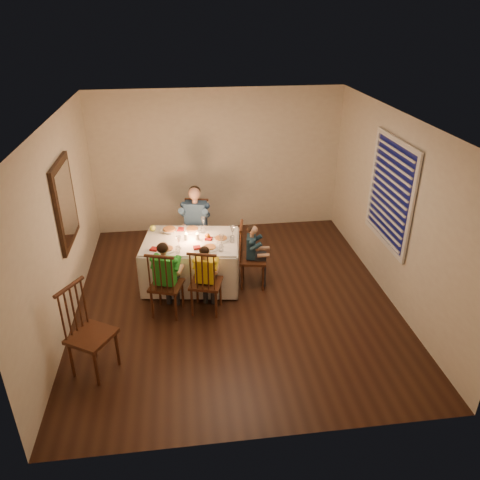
{
  "coord_description": "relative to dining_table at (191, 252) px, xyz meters",
  "views": [
    {
      "loc": [
        -0.66,
        -5.7,
        3.86
      ],
      "look_at": [
        0.1,
        0.15,
        0.87
      ],
      "focal_mm": 35.0,
      "sensor_mm": 36.0,
      "label": 1
    }
  ],
  "objects": [
    {
      "name": "setting_adult",
      "position": [
        0.03,
        0.33,
        0.22
      ],
      "size": [
        0.29,
        0.29,
        0.02
      ],
      "primitive_type": "cylinder",
      "rotation": [
        0.0,
        0.0,
        -0.14
      ],
      "color": "white",
      "rests_on": "dining_table"
    },
    {
      "name": "chair_extra",
      "position": [
        -1.2,
        -1.8,
        -0.53
      ],
      "size": [
        0.62,
        0.63,
        1.13
      ],
      "primitive_type": null,
      "rotation": [
        0.0,
        0.0,
        1.02
      ],
      "color": "#391B0F",
      "rests_on": "ground"
    },
    {
      "name": "child_green",
      "position": [
        -0.37,
        -0.75,
        -0.53
      ],
      "size": [
        0.46,
        0.44,
        1.11
      ],
      "primitive_type": null,
      "rotation": [
        0.0,
        0.0,
        2.83
      ],
      "color": "green",
      "rests_on": "ground"
    },
    {
      "name": "setting_yellow",
      "position": [
        0.26,
        -0.31,
        0.22
      ],
      "size": [
        0.29,
        0.29,
        0.02
      ],
      "primitive_type": "cylinder",
      "rotation": [
        0.0,
        0.0,
        -0.14
      ],
      "color": "white",
      "rests_on": "dining_table"
    },
    {
      "name": "wall_mirror",
      "position": [
        -1.63,
        -0.22,
        0.97
      ],
      "size": [
        0.06,
        0.95,
        1.15
      ],
      "color": "black",
      "rests_on": "wall_left"
    },
    {
      "name": "ceiling",
      "position": [
        0.59,
        -0.52,
        2.07
      ],
      "size": [
        5.0,
        5.0,
        0.0
      ],
      "primitive_type": "plane",
      "color": "white",
      "rests_on": "wall_back"
    },
    {
      "name": "chair_near_left",
      "position": [
        -0.37,
        -0.75,
        -0.53
      ],
      "size": [
        0.52,
        0.5,
        1.01
      ],
      "primitive_type": null,
      "rotation": [
        0.0,
        0.0,
        2.83
      ],
      "color": "#391B0F",
      "rests_on": "ground"
    },
    {
      "name": "ground",
      "position": [
        0.59,
        -0.52,
        -0.53
      ],
      "size": [
        5.0,
        5.0,
        0.0
      ],
      "primitive_type": "plane",
      "color": "black",
      "rests_on": "ground"
    },
    {
      "name": "window_blinds",
      "position": [
        2.79,
        -0.42,
        0.97
      ],
      "size": [
        0.07,
        1.34,
        1.54
      ],
      "color": "#0D0E35",
      "rests_on": "wall_right"
    },
    {
      "name": "setting_teal",
      "position": [
        0.45,
        -0.05,
        0.22
      ],
      "size": [
        0.29,
        0.29,
        0.02
      ],
      "primitive_type": "cylinder",
      "rotation": [
        0.0,
        0.0,
        -0.14
      ],
      "color": "white",
      "rests_on": "dining_table"
    },
    {
      "name": "candle_right",
      "position": [
        0.1,
        -0.01,
        0.26
      ],
      "size": [
        0.06,
        0.06,
        0.1
      ],
      "primitive_type": "cylinder",
      "color": "white",
      "rests_on": "dining_table"
    },
    {
      "name": "squash",
      "position": [
        -0.57,
        0.38,
        0.26
      ],
      "size": [
        0.09,
        0.09,
        0.09
      ],
      "primitive_type": "sphere",
      "color": "#F2F841",
      "rests_on": "dining_table"
    },
    {
      "name": "chair_adult",
      "position": [
        0.1,
        0.79,
        -0.53
      ],
      "size": [
        0.49,
        0.48,
        1.01
      ],
      "primitive_type": null,
      "rotation": [
        0.0,
        0.0,
        -0.22
      ],
      "color": "#391B0F",
      "rests_on": "ground"
    },
    {
      "name": "wall_left",
      "position": [
        -1.66,
        -0.52,
        0.77
      ],
      "size": [
        0.02,
        5.0,
        2.6
      ],
      "primitive_type": "cube",
      "color": "beige",
      "rests_on": "ground"
    },
    {
      "name": "chair_end",
      "position": [
        0.91,
        -0.17,
        -0.53
      ],
      "size": [
        0.46,
        0.48,
        1.01
      ],
      "primitive_type": null,
      "rotation": [
        0.0,
        0.0,
        1.39
      ],
      "color": "#391B0F",
      "rests_on": "ground"
    },
    {
      "name": "wall_right",
      "position": [
        2.84,
        -0.52,
        0.77
      ],
      "size": [
        0.02,
        5.0,
        2.6
      ],
      "primitive_type": "cube",
      "color": "beige",
      "rests_on": "ground"
    },
    {
      "name": "orange_fruit",
      "position": [
        0.25,
        0.01,
        0.25
      ],
      "size": [
        0.08,
        0.08,
        0.08
      ],
      "primitive_type": "sphere",
      "color": "orange",
      "rests_on": "dining_table"
    },
    {
      "name": "chair_near_right",
      "position": [
        0.17,
        -0.76,
        -0.53
      ],
      "size": [
        0.51,
        0.49,
        1.01
      ],
      "primitive_type": null,
      "rotation": [
        0.0,
        0.0,
        2.86
      ],
      "color": "#391B0F",
      "rests_on": "ground"
    },
    {
      "name": "dining_table",
      "position": [
        0.0,
        0.0,
        0.0
      ],
      "size": [
        1.55,
        1.22,
        0.71
      ],
      "rotation": [
        0.0,
        0.0,
        -0.14
      ],
      "color": "silver",
      "rests_on": "ground"
    },
    {
      "name": "child_teal",
      "position": [
        0.91,
        -0.17,
        -0.53
      ],
      "size": [
        0.34,
        0.36,
        1.0
      ],
      "primitive_type": null,
      "rotation": [
        0.0,
        0.0,
        1.39
      ],
      "color": "#193040",
      "rests_on": "ground"
    },
    {
      "name": "serving_bowl",
      "position": [
        -0.31,
        0.29,
        0.24
      ],
      "size": [
        0.32,
        0.32,
        0.06
      ],
      "primitive_type": "imported",
      "rotation": [
        0.0,
        0.0,
        -0.48
      ],
      "color": "white",
      "rests_on": "dining_table"
    },
    {
      "name": "adult",
      "position": [
        0.1,
        0.79,
        -0.53
      ],
      "size": [
        0.55,
        0.52,
        1.27
      ],
      "primitive_type": null,
      "rotation": [
        0.0,
        0.0,
        -0.22
      ],
      "color": "navy",
      "rests_on": "ground"
    },
    {
      "name": "setting_green",
      "position": [
        -0.35,
        -0.28,
        0.22
      ],
      "size": [
        0.29,
        0.29,
        0.02
      ],
      "primitive_type": "cylinder",
      "rotation": [
        0.0,
        0.0,
        -0.14
      ],
      "color": "white",
      "rests_on": "dining_table"
    },
    {
      "name": "candle_left",
      "position": [
        -0.07,
        0.01,
        0.26
      ],
      "size": [
        0.06,
        0.06,
        0.1
      ],
      "primitive_type": "cylinder",
      "color": "white",
      "rests_on": "dining_table"
    },
    {
      "name": "child_yellow",
      "position": [
        0.17,
        -0.76,
        -0.53
      ],
      "size": [
        0.4,
        0.38,
        1.03
      ],
      "primitive_type": null,
      "rotation": [
        0.0,
        0.0,
        2.86
      ],
      "color": "yellow",
      "rests_on": "ground"
    },
    {
      "name": "wall_back",
      "position": [
        0.59,
        1.98,
        0.77
      ],
      "size": [
        4.5,
        0.02,
        2.6
      ],
      "primitive_type": "cube",
      "color": "beige",
      "rests_on": "ground"
    }
  ]
}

